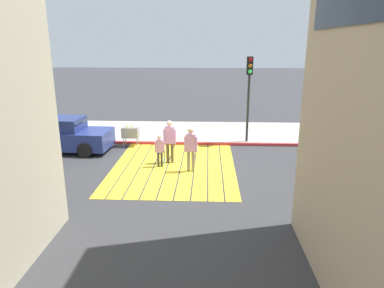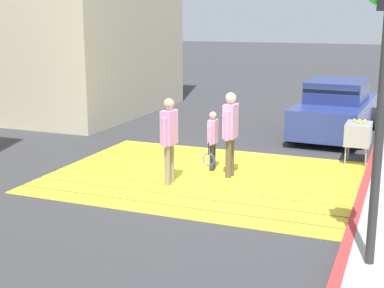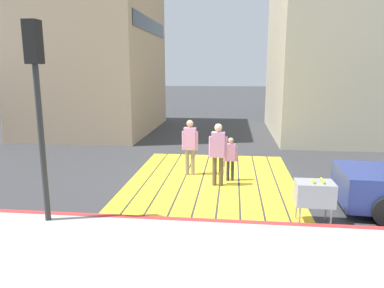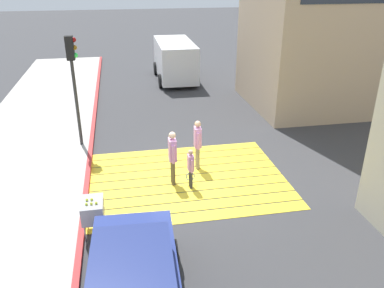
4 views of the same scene
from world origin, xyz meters
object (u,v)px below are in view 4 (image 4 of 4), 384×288
Objects in this scene: traffic_light_corner at (73,70)px; van_down_street at (175,59)px; pedestrian_adult_trailing at (198,141)px; pedestrian_adult_lead at (173,154)px; car_parked_near_curb at (134,288)px; pedestrian_child_with_racket at (191,167)px; tennis_ball_cart at (93,210)px.

van_down_street is at bearing 61.52° from traffic_light_corner.
van_down_street is 10.75m from traffic_light_corner.
van_down_street is 11.96m from pedestrian_adult_trailing.
pedestrian_adult_lead is (-1.98, -12.84, -0.22)m from van_down_street.
car_parked_near_curb is at bearing -79.65° from traffic_light_corner.
pedestrian_child_with_racket is at bearing -47.06° from traffic_light_corner.
car_parked_near_curb is 2.42× the size of pedestrian_adult_lead.
van_down_street is 5.13× the size of tennis_ball_cart.
car_parked_near_curb is 2.49× the size of pedestrian_adult_trailing.
traffic_light_corner reaches higher than pedestrian_adult_trailing.
traffic_light_corner is 6.18m from tennis_ball_cart.
van_down_street is at bearing 85.23° from pedestrian_adult_trailing.
pedestrian_adult_lead is 1.03× the size of pedestrian_adult_trailing.
van_down_street is 15.64m from tennis_ball_cart.
traffic_light_corner is 4.17× the size of tennis_ball_cart.
pedestrian_adult_trailing is (2.49, 6.04, 0.29)m from car_parked_near_curb.
traffic_light_corner is at bearing 131.21° from pedestrian_adult_lead.
pedestrian_adult_trailing is at bearing -32.56° from traffic_light_corner.
car_parked_near_curb is 4.30× the size of tennis_ball_cart.
pedestrian_adult_trailing reaches higher than tennis_ball_cart.
pedestrian_adult_lead is at bearing -48.79° from traffic_light_corner.
car_parked_near_curb is at bearing -73.08° from tennis_ball_cart.
tennis_ball_cart is at bearing -137.86° from pedestrian_adult_lead.
traffic_light_corner is at bearing 147.44° from pedestrian_adult_trailing.
van_down_street is 13.27m from pedestrian_child_with_racket.
car_parked_near_curb is 1.03× the size of traffic_light_corner.
tennis_ball_cart is at bearing 106.92° from car_parked_near_curb.
pedestrian_child_with_racket is (2.91, 1.82, 0.05)m from tennis_ball_cart.
car_parked_near_curb reaches higher than pedestrian_child_with_racket.
van_down_street reaches higher than pedestrian_adult_trailing.
van_down_street is 2.97× the size of pedestrian_adult_trailing.
traffic_light_corner is 5.74m from pedestrian_child_with_racket.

